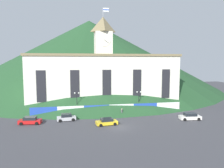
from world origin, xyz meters
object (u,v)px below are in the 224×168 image
object	(u,v)px
car_yellow_coupe	(107,122)
street_lamp_left	(139,97)
car_silver_hatch	(66,118)
pedestrian	(122,112)
car_white_taxi	(190,117)
car_red_sedan	(30,121)
street_lamp_center	(77,99)

from	to	relation	value
car_yellow_coupe	street_lamp_left	bearing A→B (deg)	-141.66
car_silver_hatch	pedestrian	bearing A→B (deg)	1.75
street_lamp_left	car_yellow_coupe	distance (m)	14.05
street_lamp_left	pedestrian	xyz separation A→B (m)	(-5.15, -3.39, -2.79)
car_white_taxi	car_yellow_coupe	distance (m)	18.32
car_red_sedan	pedestrian	world-z (taller)	pedestrian
car_silver_hatch	car_red_sedan	distance (m)	7.20
street_lamp_center	car_red_sedan	size ratio (longest dim) A/B	1.16
street_lamp_left	pedestrian	size ratio (longest dim) A/B	2.95
car_yellow_coupe	car_red_sedan	xyz separation A→B (m)	(-15.07, 3.59, 0.05)
street_lamp_left	car_red_sedan	bearing A→B (deg)	-166.23
street_lamp_center	street_lamp_left	world-z (taller)	street_lamp_center
car_red_sedan	pedestrian	size ratio (longest dim) A/B	2.61
car_white_taxi	street_lamp_left	bearing A→B (deg)	139.18
street_lamp_center	car_silver_hatch	xyz separation A→B (m)	(-2.40, -5.09, -3.14)
street_lamp_left	car_white_taxi	xyz separation A→B (m)	(8.60, -9.29, -3.05)
car_silver_hatch	street_lamp_center	bearing A→B (deg)	58.72
car_red_sedan	pedestrian	distance (m)	19.82
street_lamp_left	car_silver_hatch	distance (m)	18.62
street_lamp_center	street_lamp_left	distance (m)	15.24
pedestrian	car_yellow_coupe	bearing A→B (deg)	-173.21
street_lamp_left	pedestrian	distance (m)	6.77
street_lamp_center	car_yellow_coupe	distance (m)	11.59
car_yellow_coupe	car_silver_hatch	world-z (taller)	car_silver_hatch
street_lamp_center	street_lamp_left	size ratio (longest dim) A/B	1.03
street_lamp_center	car_red_sedan	bearing A→B (deg)	-147.52
car_red_sedan	pedestrian	xyz separation A→B (m)	(19.63, 2.68, 0.28)
car_silver_hatch	car_yellow_coupe	bearing A→B (deg)	-35.98
street_lamp_center	car_yellow_coupe	size ratio (longest dim) A/B	1.22
street_lamp_center	street_lamp_left	xyz separation A→B (m)	(15.24, 0.00, -0.09)
street_lamp_left	car_silver_hatch	world-z (taller)	street_lamp_left
pedestrian	car_red_sedan	bearing A→B (deg)	140.61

